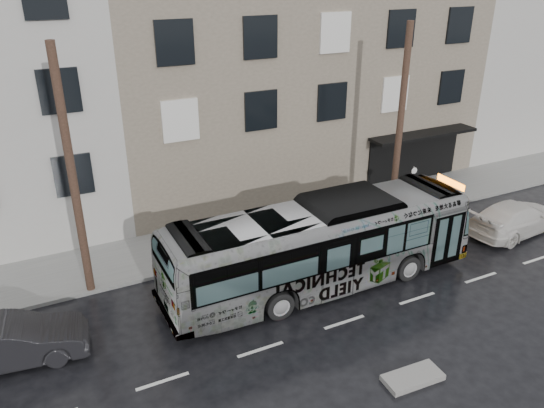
{
  "coord_description": "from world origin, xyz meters",
  "views": [
    {
      "loc": [
        -8.89,
        -14.78,
        11.23
      ],
      "look_at": [
        -0.3,
        2.5,
        2.51
      ],
      "focal_mm": 35.0,
      "sensor_mm": 36.0,
      "label": 1
    }
  ],
  "objects_px": {
    "utility_pole_rear": "(72,177)",
    "dark_sedan": "(10,342)",
    "sign_post": "(411,190)",
    "bus": "(321,245)",
    "white_sedan": "(516,218)",
    "utility_pole_front": "(400,126)"
  },
  "relations": [
    {
      "from": "utility_pole_rear",
      "to": "dark_sedan",
      "type": "relative_size",
      "value": 1.99
    },
    {
      "from": "sign_post",
      "to": "bus",
      "type": "height_order",
      "value": "bus"
    },
    {
      "from": "bus",
      "to": "white_sedan",
      "type": "bearing_deg",
      "value": -91.31
    },
    {
      "from": "utility_pole_front",
      "to": "utility_pole_rear",
      "type": "bearing_deg",
      "value": 180.0
    },
    {
      "from": "white_sedan",
      "to": "bus",
      "type": "bearing_deg",
      "value": 82.56
    },
    {
      "from": "sign_post",
      "to": "utility_pole_rear",
      "type": "bearing_deg",
      "value": 180.0
    },
    {
      "from": "dark_sedan",
      "to": "bus",
      "type": "bearing_deg",
      "value": -84.88
    },
    {
      "from": "utility_pole_front",
      "to": "dark_sedan",
      "type": "relative_size",
      "value": 1.99
    },
    {
      "from": "bus",
      "to": "white_sedan",
      "type": "height_order",
      "value": "bus"
    },
    {
      "from": "utility_pole_front",
      "to": "utility_pole_rear",
      "type": "distance_m",
      "value": 14.0
    },
    {
      "from": "sign_post",
      "to": "dark_sedan",
      "type": "relative_size",
      "value": 0.53
    },
    {
      "from": "utility_pole_rear",
      "to": "bus",
      "type": "height_order",
      "value": "utility_pole_rear"
    },
    {
      "from": "utility_pole_rear",
      "to": "sign_post",
      "type": "bearing_deg",
      "value": 0.0
    },
    {
      "from": "utility_pole_front",
      "to": "utility_pole_rear",
      "type": "height_order",
      "value": "same"
    },
    {
      "from": "sign_post",
      "to": "dark_sedan",
      "type": "bearing_deg",
      "value": -170.76
    },
    {
      "from": "utility_pole_rear",
      "to": "white_sedan",
      "type": "xyz_separation_m",
      "value": [
        18.22,
        -3.58,
        -3.92
      ]
    },
    {
      "from": "bus",
      "to": "utility_pole_front",
      "type": "bearing_deg",
      "value": -61.01
    },
    {
      "from": "white_sedan",
      "to": "sign_post",
      "type": "bearing_deg",
      "value": 34.91
    },
    {
      "from": "dark_sedan",
      "to": "utility_pole_rear",
      "type": "bearing_deg",
      "value": -36.21
    },
    {
      "from": "sign_post",
      "to": "bus",
      "type": "relative_size",
      "value": 0.2
    },
    {
      "from": "utility_pole_rear",
      "to": "dark_sedan",
      "type": "height_order",
      "value": "utility_pole_rear"
    },
    {
      "from": "utility_pole_rear",
      "to": "dark_sedan",
      "type": "bearing_deg",
      "value": -133.67
    }
  ]
}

